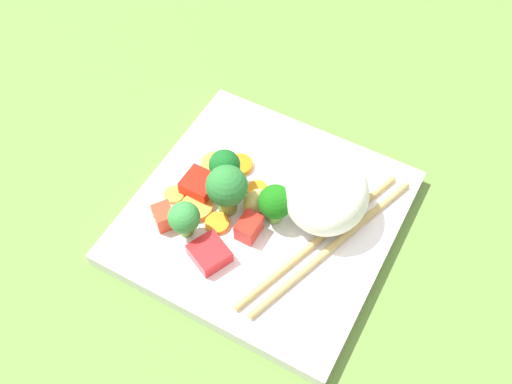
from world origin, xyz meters
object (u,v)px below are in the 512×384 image
object	(u,v)px
square_plate	(264,217)
chopstick_pair	(328,240)
rice_mound	(326,194)
carrot_slice_0	(257,190)
broccoli_floret_3	(275,204)

from	to	relation	value
square_plate	chopstick_pair	world-z (taller)	chopstick_pair
square_plate	chopstick_pair	distance (cm)	6.94
rice_mound	chopstick_pair	world-z (taller)	rice_mound
carrot_slice_0	rice_mound	bearing A→B (deg)	10.30
rice_mound	carrot_slice_0	distance (cm)	7.46
square_plate	broccoli_floret_3	distance (cm)	3.62
square_plate	carrot_slice_0	xyz separation A→B (cm)	(-1.86, 1.80, 1.06)
rice_mound	carrot_slice_0	bearing A→B (deg)	-169.70
rice_mound	carrot_slice_0	size ratio (longest dim) A/B	4.03
chopstick_pair	carrot_slice_0	bearing A→B (deg)	96.25
broccoli_floret_3	carrot_slice_0	xyz separation A→B (cm)	(-3.07, 1.96, -2.35)
broccoli_floret_3	chopstick_pair	distance (cm)	6.06
square_plate	carrot_slice_0	distance (cm)	2.80
carrot_slice_0	chopstick_pair	bearing A→B (deg)	-10.32
rice_mound	square_plate	bearing A→B (deg)	-148.28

